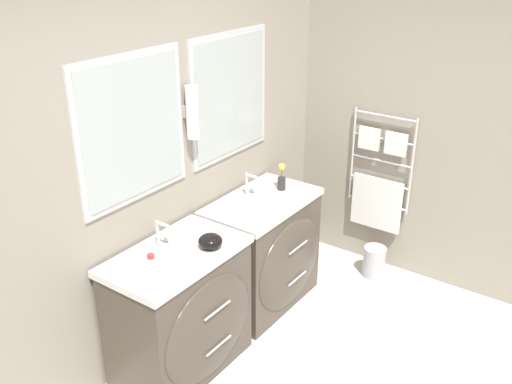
{
  "coord_description": "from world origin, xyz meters",
  "views": [
    {
      "loc": [
        -2.13,
        -0.8,
        2.64
      ],
      "look_at": [
        0.59,
        1.14,
        1.12
      ],
      "focal_mm": 40.0,
      "sensor_mm": 36.0,
      "label": 1
    }
  ],
  "objects_px": {
    "vanity_left": "(183,313)",
    "vanity_right": "(266,252)",
    "toiletry_bottle": "(152,267)",
    "waste_bin": "(374,261)",
    "amenity_bowl": "(210,241)",
    "flower_vase": "(282,178)"
  },
  "relations": [
    {
      "from": "amenity_bowl",
      "to": "waste_bin",
      "type": "relative_size",
      "value": 0.57
    },
    {
      "from": "waste_bin",
      "to": "amenity_bowl",
      "type": "bearing_deg",
      "value": 164.84
    },
    {
      "from": "vanity_left",
      "to": "vanity_right",
      "type": "relative_size",
      "value": 1.0
    },
    {
      "from": "amenity_bowl",
      "to": "vanity_left",
      "type": "bearing_deg",
      "value": 149.45
    },
    {
      "from": "toiletry_bottle",
      "to": "amenity_bowl",
      "type": "distance_m",
      "value": 0.46
    },
    {
      "from": "vanity_right",
      "to": "toiletry_bottle",
      "type": "bearing_deg",
      "value": -177.45
    },
    {
      "from": "amenity_bowl",
      "to": "flower_vase",
      "type": "distance_m",
      "value": 1.0
    },
    {
      "from": "vanity_left",
      "to": "flower_vase",
      "type": "bearing_deg",
      "value": 1.08
    },
    {
      "from": "toiletry_bottle",
      "to": "waste_bin",
      "type": "distance_m",
      "value": 2.25
    },
    {
      "from": "vanity_left",
      "to": "toiletry_bottle",
      "type": "bearing_deg",
      "value": -169.25
    },
    {
      "from": "vanity_left",
      "to": "amenity_bowl",
      "type": "bearing_deg",
      "value": -30.55
    },
    {
      "from": "vanity_right",
      "to": "flower_vase",
      "type": "xyz_separation_m",
      "value": [
        0.24,
        0.02,
        0.52
      ]
    },
    {
      "from": "toiletry_bottle",
      "to": "waste_bin",
      "type": "relative_size",
      "value": 0.59
    },
    {
      "from": "toiletry_bottle",
      "to": "vanity_right",
      "type": "bearing_deg",
      "value": 2.55
    },
    {
      "from": "vanity_left",
      "to": "vanity_right",
      "type": "bearing_deg",
      "value": 0.0
    },
    {
      "from": "vanity_right",
      "to": "amenity_bowl",
      "type": "distance_m",
      "value": 0.9
    },
    {
      "from": "vanity_right",
      "to": "flower_vase",
      "type": "distance_m",
      "value": 0.57
    },
    {
      "from": "vanity_left",
      "to": "waste_bin",
      "type": "relative_size",
      "value": 3.4
    },
    {
      "from": "flower_vase",
      "to": "vanity_right",
      "type": "bearing_deg",
      "value": -174.72
    },
    {
      "from": "amenity_bowl",
      "to": "flower_vase",
      "type": "height_order",
      "value": "flower_vase"
    },
    {
      "from": "vanity_right",
      "to": "waste_bin",
      "type": "distance_m",
      "value": 1.04
    },
    {
      "from": "vanity_left",
      "to": "vanity_right",
      "type": "height_order",
      "value": "same"
    }
  ]
}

